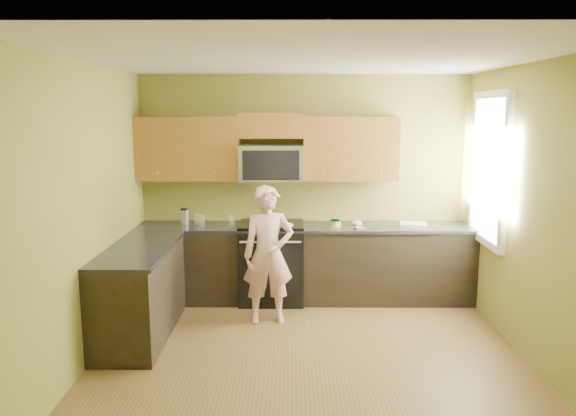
{
  "coord_description": "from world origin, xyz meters",
  "views": [
    {
      "loc": [
        -0.17,
        -4.82,
        2.26
      ],
      "look_at": [
        -0.2,
        1.3,
        1.2
      ],
      "focal_mm": 34.83,
      "sensor_mm": 36.0,
      "label": 1
    }
  ],
  "objects_px": {
    "microwave": "(271,180)",
    "butter_tub": "(335,226)",
    "woman": "(268,255)",
    "stove": "(272,262)",
    "frying_pan": "(274,225)",
    "travel_mug": "(185,224)"
  },
  "relations": [
    {
      "from": "butter_tub",
      "to": "microwave",
      "type": "bearing_deg",
      "value": 169.05
    },
    {
      "from": "woman",
      "to": "microwave",
      "type": "bearing_deg",
      "value": 81.8
    },
    {
      "from": "butter_tub",
      "to": "travel_mug",
      "type": "xyz_separation_m",
      "value": [
        -1.81,
        0.13,
        0.0
      ]
    },
    {
      "from": "frying_pan",
      "to": "butter_tub",
      "type": "height_order",
      "value": "frying_pan"
    },
    {
      "from": "frying_pan",
      "to": "butter_tub",
      "type": "relative_size",
      "value": 3.62
    },
    {
      "from": "microwave",
      "to": "woman",
      "type": "bearing_deg",
      "value": -90.69
    },
    {
      "from": "microwave",
      "to": "travel_mug",
      "type": "height_order",
      "value": "microwave"
    },
    {
      "from": "microwave",
      "to": "woman",
      "type": "relative_size",
      "value": 0.51
    },
    {
      "from": "woman",
      "to": "stove",
      "type": "bearing_deg",
      "value": 81.68
    },
    {
      "from": "stove",
      "to": "frying_pan",
      "type": "relative_size",
      "value": 2.03
    },
    {
      "from": "stove",
      "to": "frying_pan",
      "type": "height_order",
      "value": "frying_pan"
    },
    {
      "from": "microwave",
      "to": "butter_tub",
      "type": "bearing_deg",
      "value": -10.95
    },
    {
      "from": "microwave",
      "to": "butter_tub",
      "type": "xyz_separation_m",
      "value": [
        0.76,
        -0.15,
        -0.53
      ]
    },
    {
      "from": "travel_mug",
      "to": "butter_tub",
      "type": "bearing_deg",
      "value": -4.09
    },
    {
      "from": "frying_pan",
      "to": "butter_tub",
      "type": "xyz_separation_m",
      "value": [
        0.73,
        0.08,
        -0.03
      ]
    },
    {
      "from": "microwave",
      "to": "travel_mug",
      "type": "bearing_deg",
      "value": -179.04
    },
    {
      "from": "butter_tub",
      "to": "travel_mug",
      "type": "height_order",
      "value": "travel_mug"
    },
    {
      "from": "woman",
      "to": "butter_tub",
      "type": "height_order",
      "value": "woman"
    },
    {
      "from": "woman",
      "to": "butter_tub",
      "type": "distance_m",
      "value": 1.04
    },
    {
      "from": "stove",
      "to": "travel_mug",
      "type": "relative_size",
      "value": 4.92
    },
    {
      "from": "stove",
      "to": "travel_mug",
      "type": "bearing_deg",
      "value": 174.17
    },
    {
      "from": "stove",
      "to": "travel_mug",
      "type": "xyz_separation_m",
      "value": [
        -1.05,
        0.11,
        0.45
      ]
    }
  ]
}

